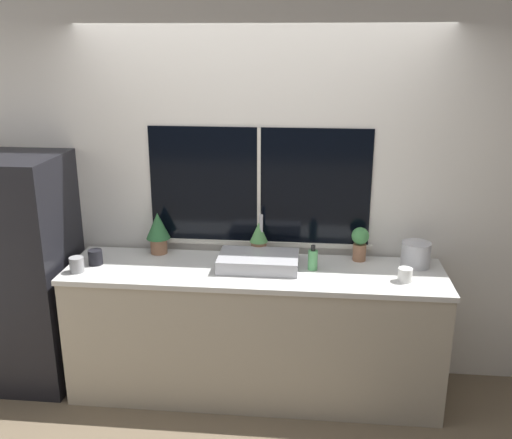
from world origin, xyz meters
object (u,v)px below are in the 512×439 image
potted_plant_left (158,230)px  mug_black (95,257)px  potted_plant_right (360,242)px  mug_white (405,275)px  refrigerator (19,272)px  mug_grey (77,265)px  soap_bottle (313,259)px  potted_plant_center (259,239)px  kettle (416,253)px  sink (258,261)px

potted_plant_left → mug_black: size_ratio=2.92×
potted_plant_right → mug_white: 0.44m
refrigerator → mug_grey: (0.51, -0.19, 0.15)m
potted_plant_right → mug_grey: potted_plant_right is taller
refrigerator → potted_plant_right: size_ratio=6.95×
refrigerator → soap_bottle: size_ratio=9.71×
potted_plant_left → potted_plant_center: (0.72, 0.00, -0.04)m
refrigerator → kettle: 2.76m
refrigerator → sink: bearing=0.2°
potted_plant_left → soap_bottle: bearing=-10.4°
refrigerator → soap_bottle: 2.07m
potted_plant_right → mug_white: (0.26, -0.34, -0.09)m
mug_white → kettle: size_ratio=0.46×
refrigerator → sink: 1.71m
sink → kettle: (1.05, 0.13, 0.04)m
sink → potted_plant_center: bearing=94.9°
sink → potted_plant_left: sink is taller
potted_plant_left → mug_grey: bearing=-138.2°
mug_grey → potted_plant_left: bearing=41.8°
refrigerator → potted_plant_right: bearing=5.0°
sink → soap_bottle: 0.36m
potted_plant_right → mug_black: 1.82m
potted_plant_left → potted_plant_right: potted_plant_left is taller
potted_plant_left → mug_white: bearing=-11.4°
potted_plant_right → mug_grey: (-1.87, -0.40, -0.08)m
mug_white → potted_plant_right: bearing=127.7°
refrigerator → potted_plant_left: 1.02m
refrigerator → mug_grey: size_ratio=16.20×
mug_white → mug_grey: bearing=-178.4°
mug_black → kettle: size_ratio=0.53×
refrigerator → mug_white: (2.65, -0.13, 0.14)m
refrigerator → mug_black: (0.59, -0.05, 0.15)m
refrigerator → soap_bottle: bearing=0.2°
sink → mug_grey: bearing=-170.5°
potted_plant_right → potted_plant_left: bearing=180.0°
potted_plant_center → kettle: 1.07m
potted_plant_right → mug_grey: bearing=-167.9°
potted_plant_center → soap_bottle: 0.44m
mug_black → mug_white: bearing=-2.3°
mug_grey → potted_plant_right: bearing=12.1°
potted_plant_right → soap_bottle: potted_plant_right is taller
mug_white → refrigerator: bearing=177.2°
potted_plant_center → potted_plant_right: 0.70m
potted_plant_right → mug_grey: size_ratio=2.33×
potted_plant_right → soap_bottle: bearing=-147.8°
potted_plant_right → mug_black: size_ratio=2.32×
sink → mug_white: sink is taller
potted_plant_left → soap_bottle: 1.12m
sink → potted_plant_right: size_ratio=2.23×
sink → soap_bottle: size_ratio=3.12×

